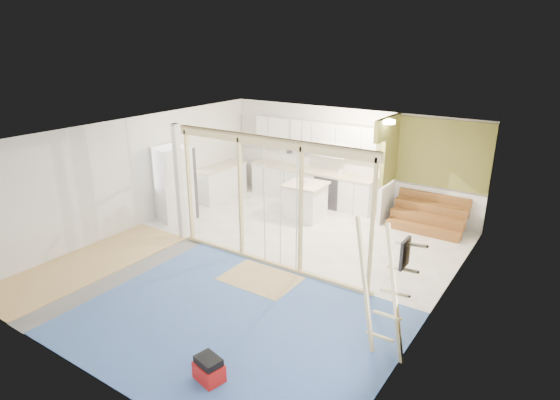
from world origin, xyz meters
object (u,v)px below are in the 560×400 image
Objects in this scene: fridge at (172,184)px; ladder at (384,291)px; island at (305,201)px; toolbox at (209,370)px.

fridge is 6.65m from ladder.
ladder is (6.30, -2.13, 0.10)m from fridge.
fridge is 0.93× the size of ladder.
island is 5.36m from ladder.
island reaches higher than toolbox.
fridge is 1.84× the size of island.
toolbox is at bearing -74.89° from island.
island is 0.50× the size of ladder.
toolbox is at bearing -23.54° from fridge.
fridge is at bearing -149.92° from island.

